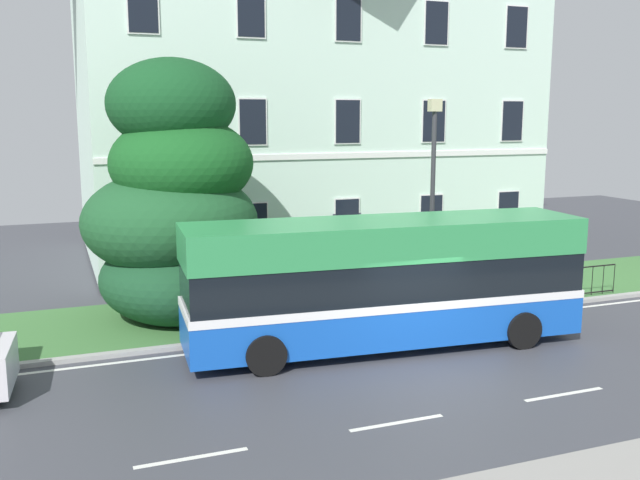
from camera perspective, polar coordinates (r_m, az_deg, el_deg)
The scene contains 6 objects.
ground_plane at distance 17.37m, azimuth 8.11°, elevation -10.00°, with size 60.00×56.00×0.18m.
georgian_townhouse at distance 30.73m, azimuth -1.65°, elevation 12.42°, with size 18.01×10.54×14.03m.
iron_verge_railing at distance 21.12m, azimuth 8.59°, elevation -4.55°, with size 14.00×0.04×0.97m.
evergreen_tree at distance 20.67m, azimuth -11.43°, elevation 2.54°, with size 5.21×5.01×7.56m.
single_decker_bus at distance 18.14m, azimuth 5.26°, elevation -3.30°, with size 10.36×3.16×3.29m.
street_lamp_post at distance 21.43m, azimuth 9.05°, elevation 4.08°, with size 0.36×0.24×6.23m.
Camera 1 is at (-8.01, -13.35, 5.92)m, focal length 39.80 mm.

